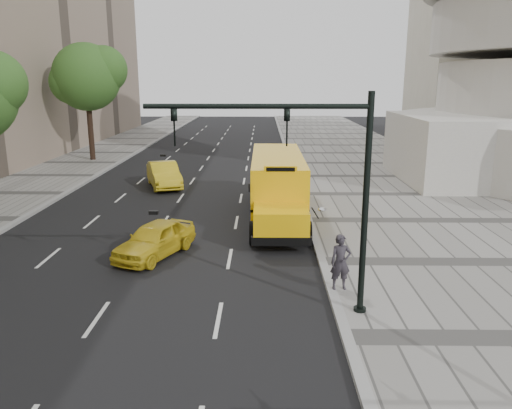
{
  "coord_description": "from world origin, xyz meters",
  "views": [
    {
      "loc": [
        3.76,
        -23.03,
        6.69
      ],
      "look_at": [
        3.5,
        -4.0,
        1.9
      ],
      "focal_mm": 35.0,
      "sensor_mm": 36.0,
      "label": 1
    }
  ],
  "objects_px": {
    "taxi_far": "(164,175)",
    "taxi_near": "(155,239)",
    "school_bus": "(277,180)",
    "pedestrian": "(341,262)",
    "tree_c": "(88,76)",
    "traffic_signal": "(315,178)"
  },
  "relations": [
    {
      "from": "tree_c",
      "to": "taxi_far",
      "type": "xyz_separation_m",
      "value": [
        7.86,
        -10.14,
        -6.12
      ]
    },
    {
      "from": "taxi_far",
      "to": "pedestrian",
      "type": "bearing_deg",
      "value": -80.94
    },
    {
      "from": "taxi_far",
      "to": "taxi_near",
      "type": "bearing_deg",
      "value": -99.94
    },
    {
      "from": "tree_c",
      "to": "traffic_signal",
      "type": "xyz_separation_m",
      "value": [
        15.59,
        -27.93,
        -2.81
      ]
    },
    {
      "from": "taxi_far",
      "to": "pedestrian",
      "type": "distance_m",
      "value": 18.44
    },
    {
      "from": "tree_c",
      "to": "taxi_far",
      "type": "height_order",
      "value": "tree_c"
    },
    {
      "from": "pedestrian",
      "to": "tree_c",
      "type": "bearing_deg",
      "value": 116.34
    },
    {
      "from": "taxi_near",
      "to": "pedestrian",
      "type": "distance_m",
      "value": 7.48
    },
    {
      "from": "taxi_near",
      "to": "taxi_far",
      "type": "xyz_separation_m",
      "value": [
        -2.13,
        12.82,
        0.11
      ]
    },
    {
      "from": "school_bus",
      "to": "taxi_far",
      "type": "xyz_separation_m",
      "value": [
        -7.04,
        6.51,
        -0.98
      ]
    },
    {
      "from": "taxi_far",
      "to": "traffic_signal",
      "type": "bearing_deg",
      "value": -85.88
    },
    {
      "from": "taxi_near",
      "to": "traffic_signal",
      "type": "bearing_deg",
      "value": -17.98
    },
    {
      "from": "taxi_near",
      "to": "tree_c",
      "type": "bearing_deg",
      "value": 137.12
    },
    {
      "from": "pedestrian",
      "to": "traffic_signal",
      "type": "relative_size",
      "value": 0.28
    },
    {
      "from": "tree_c",
      "to": "pedestrian",
      "type": "bearing_deg",
      "value": -57.74
    },
    {
      "from": "tree_c",
      "to": "school_bus",
      "type": "bearing_deg",
      "value": -48.19
    },
    {
      "from": "school_bus",
      "to": "taxi_far",
      "type": "distance_m",
      "value": 9.64
    },
    {
      "from": "tree_c",
      "to": "pedestrian",
      "type": "relative_size",
      "value": 5.29
    },
    {
      "from": "pedestrian",
      "to": "taxi_near",
      "type": "bearing_deg",
      "value": 146.99
    },
    {
      "from": "taxi_near",
      "to": "pedestrian",
      "type": "xyz_separation_m",
      "value": [
        6.65,
        -3.4,
        0.38
      ]
    },
    {
      "from": "school_bus",
      "to": "taxi_near",
      "type": "bearing_deg",
      "value": -127.9
    },
    {
      "from": "taxi_far",
      "to": "traffic_signal",
      "type": "height_order",
      "value": "traffic_signal"
    }
  ]
}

